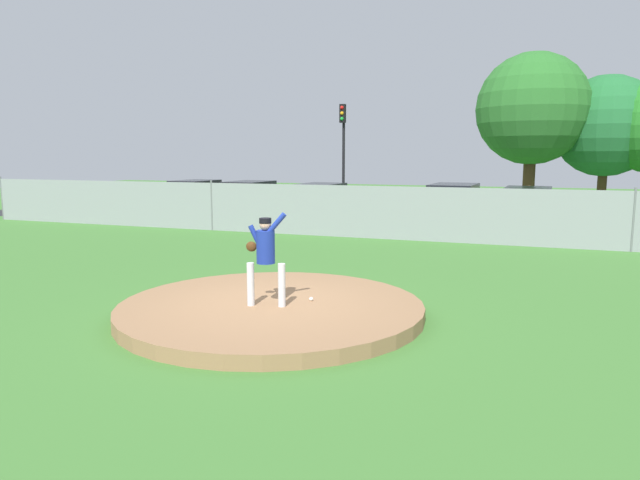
# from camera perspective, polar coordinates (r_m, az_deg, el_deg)

# --- Properties ---
(ground_plane) EXTENTS (80.00, 80.00, 0.00)m
(ground_plane) POSITION_cam_1_polar(r_m,az_deg,el_deg) (15.94, 4.33, -1.93)
(ground_plane) COLOR #427A33
(asphalt_strip) EXTENTS (44.00, 7.00, 0.01)m
(asphalt_strip) POSITION_cam_1_polar(r_m,az_deg,el_deg) (24.14, 9.89, 1.51)
(asphalt_strip) COLOR #2B2B2D
(asphalt_strip) RESTS_ON ground_plane
(pitchers_mound) EXTENTS (5.46, 5.46, 0.24)m
(pitchers_mound) POSITION_cam_1_polar(r_m,az_deg,el_deg) (10.41, -4.86, -6.87)
(pitchers_mound) COLOR #99704C
(pitchers_mound) RESTS_ON ground_plane
(pitcher_youth) EXTENTS (0.79, 0.32, 1.66)m
(pitcher_youth) POSITION_cam_1_polar(r_m,az_deg,el_deg) (9.97, -5.49, -1.22)
(pitcher_youth) COLOR silver
(pitcher_youth) RESTS_ON pitchers_mound
(baseball) EXTENTS (0.07, 0.07, 0.07)m
(baseball) POSITION_cam_1_polar(r_m,az_deg,el_deg) (10.45, -0.89, -5.89)
(baseball) COLOR white
(baseball) RESTS_ON pitchers_mound
(chainlink_fence) EXTENTS (35.98, 0.07, 1.92)m
(chainlink_fence) POSITION_cam_1_polar(r_m,az_deg,el_deg) (19.65, 7.57, 2.67)
(chainlink_fence) COLOR gray
(chainlink_fence) RESTS_ON ground_plane
(parked_car_navy) EXTENTS (1.98, 4.10, 1.66)m
(parked_car_navy) POSITION_cam_1_polar(r_m,az_deg,el_deg) (23.27, 19.96, 2.82)
(parked_car_navy) COLOR #161E4C
(parked_car_navy) RESTS_ON ground_plane
(parked_car_silver) EXTENTS (2.04, 4.87, 1.73)m
(parked_car_silver) POSITION_cam_1_polar(r_m,az_deg,el_deg) (23.55, 13.14, 3.26)
(parked_car_silver) COLOR #B7BABF
(parked_car_silver) RESTS_ON ground_plane
(parked_car_red) EXTENTS (2.00, 4.35, 1.69)m
(parked_car_red) POSITION_cam_1_polar(r_m,az_deg,el_deg) (26.50, -7.08, 3.92)
(parked_car_red) COLOR #A81919
(parked_car_red) RESTS_ON ground_plane
(parked_car_slate) EXTENTS (2.02, 4.24, 1.64)m
(parked_car_slate) POSITION_cam_1_polar(r_m,az_deg,el_deg) (25.11, 0.06, 3.70)
(parked_car_slate) COLOR slate
(parked_car_slate) RESTS_ON ground_plane
(parked_car_champagne) EXTENTS (1.92, 4.18, 1.67)m
(parked_car_champagne) POSITION_cam_1_polar(r_m,az_deg,el_deg) (28.36, -12.31, 4.06)
(parked_car_champagne) COLOR tan
(parked_car_champagne) RESTS_ON ground_plane
(traffic_cone_orange) EXTENTS (0.40, 0.40, 0.55)m
(traffic_cone_orange) POSITION_cam_1_polar(r_m,az_deg,el_deg) (25.33, 7.53, 2.47)
(traffic_cone_orange) COLOR orange
(traffic_cone_orange) RESTS_ON asphalt_strip
(traffic_light_near) EXTENTS (0.28, 0.46, 5.36)m
(traffic_light_near) POSITION_cam_1_polar(r_m,az_deg,el_deg) (29.02, 2.32, 9.96)
(traffic_light_near) COLOR black
(traffic_light_near) RESTS_ON ground_plane
(tree_tall_centre) EXTENTS (5.63, 5.63, 8.01)m
(tree_tall_centre) POSITION_cam_1_polar(r_m,az_deg,el_deg) (31.60, 20.41, 12.11)
(tree_tall_centre) COLOR #4C331E
(tree_tall_centre) RESTS_ON ground_plane
(tree_broad_right) EXTENTS (5.10, 5.10, 6.88)m
(tree_broad_right) POSITION_cam_1_polar(r_m,az_deg,el_deg) (32.87, 26.61, 10.11)
(tree_broad_right) COLOR #4C331E
(tree_broad_right) RESTS_ON ground_plane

